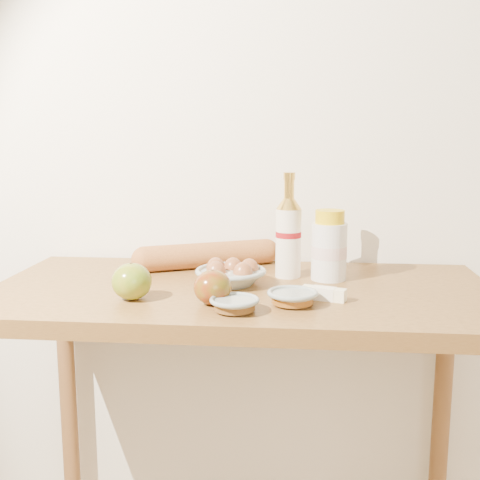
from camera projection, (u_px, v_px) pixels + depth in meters
The scene contains 11 objects.
back_wall at pixel (252, 120), 1.69m from camera, with size 3.50×0.02×2.60m, color white.
table at pixel (241, 336), 1.47m from camera, with size 1.20×0.60×0.90m.
bourbon_bottle at pixel (288, 235), 1.53m from camera, with size 0.08×0.08×0.27m.
cream_bottle at pixel (329, 248), 1.50m from camera, with size 0.11×0.11×0.18m.
egg_bowl at pixel (231, 274), 1.46m from camera, with size 0.18×0.18×0.06m.
baguette at pixel (207, 255), 1.64m from camera, with size 0.41×0.24×0.07m.
apple_yellowgreen at pixel (132, 281), 1.33m from camera, with size 0.11×0.11×0.08m.
apple_redgreen_front at pixel (213, 287), 1.29m from camera, with size 0.10×0.10×0.08m.
sugar_bowl at pixel (235, 304), 1.24m from camera, with size 0.10×0.10×0.03m.
syrup_bowl at pixel (293, 297), 1.29m from camera, with size 0.12×0.12×0.03m.
butter_stick at pixel (324, 294), 1.33m from camera, with size 0.10×0.06×0.03m.
Camera 1 is at (0.13, -0.21, 1.27)m, focal length 45.00 mm.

